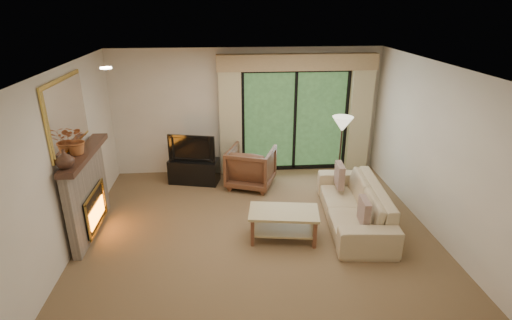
{
  "coord_description": "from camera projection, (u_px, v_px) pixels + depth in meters",
  "views": [
    {
      "loc": [
        -0.49,
        -5.53,
        3.44
      ],
      "look_at": [
        0.0,
        0.3,
        1.1
      ],
      "focal_mm": 28.0,
      "sensor_mm": 36.0,
      "label": 1
    }
  ],
  "objects": [
    {
      "name": "floor",
      "position": [
        258.0,
        230.0,
        6.44
      ],
      "size": [
        5.5,
        5.5,
        0.0
      ],
      "primitive_type": "plane",
      "color": "brown",
      "rests_on": "ground"
    },
    {
      "name": "ceiling",
      "position": [
        258.0,
        67.0,
        5.47
      ],
      "size": [
        5.5,
        5.5,
        0.0
      ],
      "primitive_type": "plane",
      "rotation": [
        3.14,
        0.0,
        0.0
      ],
      "color": "white",
      "rests_on": "ground"
    },
    {
      "name": "wall_back",
      "position": [
        247.0,
        112.0,
        8.27
      ],
      "size": [
        5.0,
        0.0,
        5.0
      ],
      "primitive_type": "plane",
      "rotation": [
        1.57,
        0.0,
        0.0
      ],
      "color": "beige",
      "rests_on": "ground"
    },
    {
      "name": "wall_front",
      "position": [
        282.0,
        253.0,
        3.64
      ],
      "size": [
        5.0,
        0.0,
        5.0
      ],
      "primitive_type": "plane",
      "rotation": [
        -1.57,
        0.0,
        0.0
      ],
      "color": "beige",
      "rests_on": "ground"
    },
    {
      "name": "wall_left",
      "position": [
        68.0,
        161.0,
        5.74
      ],
      "size": [
        0.0,
        5.0,
        5.0
      ],
      "primitive_type": "plane",
      "rotation": [
        1.57,
        0.0,
        1.57
      ],
      "color": "beige",
      "rests_on": "ground"
    },
    {
      "name": "wall_right",
      "position": [
        434.0,
        150.0,
        6.17
      ],
      "size": [
        0.0,
        5.0,
        5.0
      ],
      "primitive_type": "plane",
      "rotation": [
        1.57,
        0.0,
        -1.57
      ],
      "color": "beige",
      "rests_on": "ground"
    },
    {
      "name": "fireplace",
      "position": [
        87.0,
        193.0,
        6.16
      ],
      "size": [
        0.24,
        1.7,
        1.37
      ],
      "primitive_type": null,
      "color": "slate",
      "rests_on": "floor"
    },
    {
      "name": "mirror",
      "position": [
        67.0,
        113.0,
        5.69
      ],
      "size": [
        0.07,
        1.45,
        1.02
      ],
      "primitive_type": null,
      "color": "gold",
      "rests_on": "wall_left"
    },
    {
      "name": "sliding_door",
      "position": [
        295.0,
        121.0,
        8.37
      ],
      "size": [
        2.26,
        0.1,
        2.16
      ],
      "primitive_type": null,
      "color": "black",
      "rests_on": "floor"
    },
    {
      "name": "curtain_left",
      "position": [
        230.0,
        119.0,
        8.13
      ],
      "size": [
        0.45,
        0.18,
        2.35
      ],
      "primitive_type": "cube",
      "color": "#BFB185",
      "rests_on": "floor"
    },
    {
      "name": "curtain_right",
      "position": [
        360.0,
        116.0,
        8.34
      ],
      "size": [
        0.45,
        0.18,
        2.35
      ],
      "primitive_type": "cube",
      "color": "#BFB185",
      "rests_on": "floor"
    },
    {
      "name": "cornice",
      "position": [
        298.0,
        62.0,
        7.84
      ],
      "size": [
        3.2,
        0.24,
        0.32
      ],
      "primitive_type": "cube",
      "color": "tan",
      "rests_on": "wall_back"
    },
    {
      "name": "media_console",
      "position": [
        194.0,
        171.0,
        8.07
      ],
      "size": [
        1.05,
        0.65,
        0.49
      ],
      "primitive_type": "cube",
      "rotation": [
        0.0,
        0.0,
        -0.23
      ],
      "color": "black",
      "rests_on": "floor"
    },
    {
      "name": "tv",
      "position": [
        193.0,
        147.0,
        7.87
      ],
      "size": [
        0.94,
        0.33,
        0.54
      ],
      "primitive_type": "imported",
      "rotation": [
        0.0,
        0.0,
        -0.23
      ],
      "color": "black",
      "rests_on": "media_console"
    },
    {
      "name": "armchair",
      "position": [
        251.0,
        167.0,
        7.85
      ],
      "size": [
        1.1,
        1.11,
        0.8
      ],
      "primitive_type": "imported",
      "rotation": [
        0.0,
        0.0,
        2.79
      ],
      "color": "brown",
      "rests_on": "floor"
    },
    {
      "name": "sofa",
      "position": [
        354.0,
        204.0,
        6.57
      ],
      "size": [
        1.08,
        2.33,
        0.66
      ],
      "primitive_type": "imported",
      "rotation": [
        0.0,
        0.0,
        -1.66
      ],
      "color": "tan",
      "rests_on": "floor"
    },
    {
      "name": "pillow_near",
      "position": [
        364.0,
        211.0,
        5.87
      ],
      "size": [
        0.14,
        0.4,
        0.39
      ],
      "primitive_type": "cube",
      "rotation": [
        0.0,
        0.0,
        -0.09
      ],
      "color": "#56302A",
      "rests_on": "sofa"
    },
    {
      "name": "pillow_far",
      "position": [
        339.0,
        175.0,
        7.08
      ],
      "size": [
        0.15,
        0.43,
        0.42
      ],
      "primitive_type": "cube",
      "rotation": [
        0.0,
        0.0,
        -0.09
      ],
      "color": "#56302A",
      "rests_on": "sofa"
    },
    {
      "name": "coffee_table",
      "position": [
        283.0,
        225.0,
        6.14
      ],
      "size": [
        1.12,
        0.73,
        0.47
      ],
      "primitive_type": null,
      "rotation": [
        0.0,
        0.0,
        -0.15
      ],
      "color": "tan",
      "rests_on": "floor"
    },
    {
      "name": "floor_lamp",
      "position": [
        340.0,
        154.0,
        7.61
      ],
      "size": [
        0.41,
        0.41,
        1.45
      ],
      "primitive_type": null,
      "rotation": [
        0.0,
        0.0,
        0.04
      ],
      "color": "beige",
      "rests_on": "floor"
    },
    {
      "name": "vase",
      "position": [
        64.0,
        159.0,
        5.28
      ],
      "size": [
        0.26,
        0.26,
        0.26
      ],
      "primitive_type": "imported",
      "rotation": [
        0.0,
        0.0,
        -0.08
      ],
      "color": "#41281D",
      "rests_on": "fireplace"
    },
    {
      "name": "branches",
      "position": [
        76.0,
        140.0,
        5.72
      ],
      "size": [
        0.46,
        0.42,
        0.44
      ],
      "primitive_type": "imported",
      "rotation": [
        0.0,
        0.0,
        -0.24
      ],
      "color": "#A95A2D",
      "rests_on": "fireplace"
    }
  ]
}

